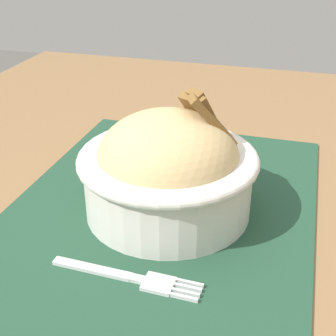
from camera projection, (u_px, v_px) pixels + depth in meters
name	position (u px, v px, depth m)	size (l,w,h in m)	color
table	(165.00, 254.00, 0.56)	(1.10, 0.91, 0.73)	olive
placemat	(161.00, 217.00, 0.50)	(0.46, 0.32, 0.00)	#1E422D
bowl	(169.00, 168.00, 0.48)	(0.18, 0.18, 0.13)	silver
fork	(132.00, 278.00, 0.41)	(0.02, 0.14, 0.00)	silver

